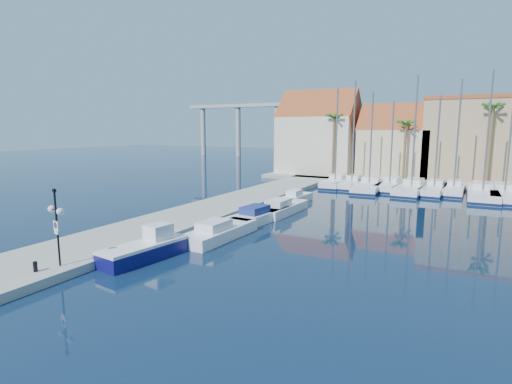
% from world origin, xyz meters
% --- Properties ---
extents(ground, '(260.00, 260.00, 0.00)m').
position_xyz_m(ground, '(0.00, 0.00, 0.00)').
color(ground, black).
rests_on(ground, ground).
extents(quay_west, '(6.00, 77.00, 0.50)m').
position_xyz_m(quay_west, '(-9.00, 13.50, 0.25)').
color(quay_west, gray).
rests_on(quay_west, ground).
extents(shore_north, '(54.00, 16.00, 0.50)m').
position_xyz_m(shore_north, '(10.00, 48.00, 0.25)').
color(shore_north, gray).
rests_on(shore_north, ground).
extents(lamp_post, '(1.39, 0.60, 4.15)m').
position_xyz_m(lamp_post, '(-7.00, -2.74, 3.22)').
color(lamp_post, black).
rests_on(lamp_post, quay_west).
extents(bollard, '(0.21, 0.21, 0.53)m').
position_xyz_m(bollard, '(-7.30, -3.91, 0.77)').
color(bollard, black).
rests_on(bollard, quay_west).
extents(fishing_boat, '(2.55, 5.70, 1.93)m').
position_xyz_m(fishing_boat, '(-4.81, 1.43, 0.64)').
color(fishing_boat, '#0E0E54').
rests_on(fishing_boat, ground).
extents(motorboat_west_0, '(2.46, 6.94, 1.40)m').
position_xyz_m(motorboat_west_0, '(-3.42, 7.16, 0.51)').
color(motorboat_west_0, white).
rests_on(motorboat_west_0, ground).
extents(motorboat_west_1, '(2.87, 7.17, 1.40)m').
position_xyz_m(motorboat_west_1, '(-3.45, 13.27, 0.51)').
color(motorboat_west_1, white).
rests_on(motorboat_west_1, ground).
extents(motorboat_west_2, '(2.49, 7.14, 1.40)m').
position_xyz_m(motorboat_west_2, '(-3.08, 17.01, 0.51)').
color(motorboat_west_2, white).
rests_on(motorboat_west_2, ground).
extents(motorboat_west_3, '(1.82, 5.16, 1.40)m').
position_xyz_m(motorboat_west_3, '(-3.93, 22.62, 0.51)').
color(motorboat_west_3, white).
rests_on(motorboat_west_3, ground).
extents(sailboat_0, '(2.88, 9.14, 12.83)m').
position_xyz_m(sailboat_0, '(-3.77, 36.35, 0.61)').
color(sailboat_0, white).
rests_on(sailboat_0, ground).
extents(sailboat_1, '(2.57, 8.29, 13.68)m').
position_xyz_m(sailboat_1, '(-1.44, 36.15, 0.64)').
color(sailboat_1, white).
rests_on(sailboat_1, ground).
extents(sailboat_2, '(3.70, 11.52, 12.16)m').
position_xyz_m(sailboat_2, '(0.89, 35.64, 0.56)').
color(sailboat_2, white).
rests_on(sailboat_2, ground).
extents(sailboat_3, '(2.87, 8.90, 11.09)m').
position_xyz_m(sailboat_3, '(3.26, 36.68, 0.58)').
color(sailboat_3, white).
rests_on(sailboat_3, ground).
extents(sailboat_4, '(3.38, 10.99, 13.83)m').
position_xyz_m(sailboat_4, '(5.99, 35.56, 0.59)').
color(sailboat_4, white).
rests_on(sailboat_4, ground).
extents(sailboat_5, '(3.15, 9.40, 11.47)m').
position_xyz_m(sailboat_5, '(8.49, 36.02, 0.58)').
color(sailboat_5, white).
rests_on(sailboat_5, ground).
extents(sailboat_6, '(2.30, 8.21, 13.30)m').
position_xyz_m(sailboat_6, '(10.51, 36.80, 0.64)').
color(sailboat_6, white).
rests_on(sailboat_6, ground).
extents(sailboat_7, '(3.19, 11.70, 13.98)m').
position_xyz_m(sailboat_7, '(13.45, 35.61, 0.58)').
color(sailboat_7, white).
rests_on(sailboat_7, ground).
extents(sailboat_8, '(3.26, 11.23, 12.81)m').
position_xyz_m(sailboat_8, '(15.58, 35.75, 0.57)').
color(sailboat_8, white).
rests_on(sailboat_8, ground).
extents(building_0, '(12.30, 9.00, 13.50)m').
position_xyz_m(building_0, '(-10.00, 47.00, 6.52)').
color(building_0, beige).
rests_on(building_0, shore_north).
extents(building_1, '(10.30, 8.00, 11.00)m').
position_xyz_m(building_1, '(2.00, 47.00, 5.30)').
color(building_1, '#C2AD89').
rests_on(building_1, shore_north).
extents(building_2, '(14.20, 10.20, 11.50)m').
position_xyz_m(building_2, '(13.00, 48.00, 6.26)').
color(building_2, tan).
rests_on(building_2, shore_north).
extents(palm_0, '(2.60, 2.60, 10.15)m').
position_xyz_m(palm_0, '(-6.00, 42.00, 9.08)').
color(palm_0, brown).
rests_on(palm_0, shore_north).
extents(palm_1, '(2.60, 2.60, 9.15)m').
position_xyz_m(palm_1, '(4.00, 42.00, 8.14)').
color(palm_1, brown).
rests_on(palm_1, shore_north).
extents(palm_2, '(2.60, 2.60, 11.15)m').
position_xyz_m(palm_2, '(14.00, 42.00, 10.02)').
color(palm_2, brown).
rests_on(palm_2, shore_north).
extents(viaduct, '(48.00, 2.20, 14.45)m').
position_xyz_m(viaduct, '(-39.07, 82.00, 10.25)').
color(viaduct, '#9E9E99').
rests_on(viaduct, ground).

